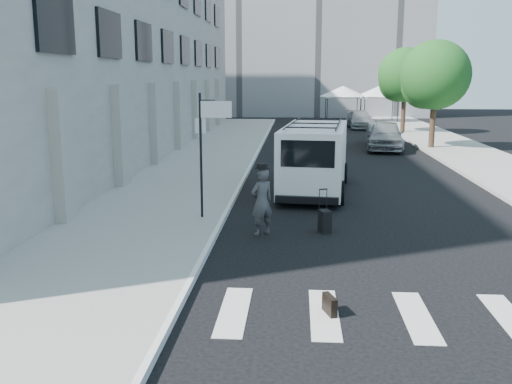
# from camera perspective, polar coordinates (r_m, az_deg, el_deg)

# --- Properties ---
(ground) EXTENTS (120.00, 120.00, 0.00)m
(ground) POSITION_cam_1_polar(r_m,az_deg,el_deg) (13.13, 3.61, -6.72)
(ground) COLOR black
(ground) RESTS_ON ground
(sidewalk_left) EXTENTS (4.50, 48.00, 0.15)m
(sidewalk_left) POSITION_cam_1_polar(r_m,az_deg,el_deg) (29.08, -4.48, 3.58)
(sidewalk_left) COLOR gray
(sidewalk_left) RESTS_ON ground
(sidewalk_right) EXTENTS (4.00, 56.00, 0.15)m
(sidewalk_right) POSITION_cam_1_polar(r_m,az_deg,el_deg) (33.91, 19.40, 4.11)
(sidewalk_right) COLOR gray
(sidewalk_right) RESTS_ON ground
(building_left) EXTENTS (10.00, 44.00, 12.00)m
(building_left) POSITION_cam_1_polar(r_m,az_deg,el_deg) (32.64, -17.21, 14.42)
(building_left) COLOR gray
(building_left) RESTS_ON ground
(sign_pole) EXTENTS (1.03, 0.07, 3.50)m
(sign_pole) POSITION_cam_1_polar(r_m,az_deg,el_deg) (15.92, -4.74, 6.27)
(sign_pole) COLOR black
(sign_pole) RESTS_ON sidewalk_left
(tree_near) EXTENTS (3.80, 3.83, 6.03)m
(tree_near) POSITION_cam_1_polar(r_m,az_deg,el_deg) (33.45, 17.26, 10.86)
(tree_near) COLOR black
(tree_near) RESTS_ON ground
(tree_far) EXTENTS (3.80, 3.83, 6.03)m
(tree_far) POSITION_cam_1_polar(r_m,az_deg,el_deg) (42.27, 14.51, 11.06)
(tree_far) COLOR black
(tree_far) RESTS_ON ground
(tent_left) EXTENTS (4.00, 4.00, 3.20)m
(tent_left) POSITION_cam_1_polar(r_m,az_deg,el_deg) (50.64, 8.70, 9.90)
(tent_left) COLOR black
(tent_left) RESTS_ON ground
(tent_right) EXTENTS (4.00, 4.00, 3.20)m
(tent_right) POSITION_cam_1_polar(r_m,az_deg,el_deg) (51.48, 12.26, 9.80)
(tent_right) COLOR black
(tent_right) RESTS_ON ground
(businessman) EXTENTS (0.77, 0.73, 1.78)m
(businessman) POSITION_cam_1_polar(r_m,az_deg,el_deg) (14.85, 0.59, -0.97)
(businessman) COLOR #3F3E41
(businessman) RESTS_ON ground
(briefcase) EXTENTS (0.26, 0.46, 0.34)m
(briefcase) POSITION_cam_1_polar(r_m,az_deg,el_deg) (10.28, 7.37, -11.13)
(briefcase) COLOR black
(briefcase) RESTS_ON ground
(suitcase) EXTENTS (0.36, 0.47, 1.15)m
(suitcase) POSITION_cam_1_polar(r_m,az_deg,el_deg) (15.33, 6.89, -2.90)
(suitcase) COLOR black
(suitcase) RESTS_ON ground
(cargo_van) EXTENTS (2.73, 6.50, 2.38)m
(cargo_van) POSITION_cam_1_polar(r_m,az_deg,el_deg) (20.56, 5.91, 3.46)
(cargo_van) COLOR white
(cargo_van) RESTS_ON ground
(parked_car_a) EXTENTS (2.53, 5.01, 1.64)m
(parked_car_a) POSITION_cam_1_polar(r_m,az_deg,el_deg) (32.77, 12.80, 5.55)
(parked_car_a) COLOR gray
(parked_car_a) RESTS_ON ground
(parked_car_b) EXTENTS (1.65, 4.11, 1.33)m
(parked_car_b) POSITION_cam_1_polar(r_m,az_deg,el_deg) (34.87, 12.28, 5.67)
(parked_car_b) COLOR slate
(parked_car_b) RESTS_ON ground
(parked_car_c) EXTENTS (2.12, 4.67, 1.33)m
(parked_car_c) POSITION_cam_1_polar(r_m,az_deg,el_deg) (45.95, 10.34, 7.12)
(parked_car_c) COLOR gray
(parked_car_c) RESTS_ON ground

